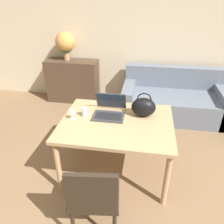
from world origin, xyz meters
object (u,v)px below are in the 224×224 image
Objects in this scene: laptop at (110,109)px; handbag at (144,107)px; couch at (173,100)px; chair at (94,195)px; drinking_glass at (85,112)px; flower_vase at (65,43)px; wine_glass at (72,111)px.

handbag is (0.41, 0.01, 0.05)m from laptop.
couch is 6.12× the size of handbag.
handbag is at bearing 63.44° from chair.
handbag is at bearing 1.94° from laptop.
couch is at bearing 52.02° from drinking_glass.
flower_vase is at bearing 106.15° from chair.
wine_glass is at bearing -153.38° from laptop.
laptop is 1.24× the size of handbag.
flower_vase is at bearing 131.86° from handbag.
drinking_glass is (-0.33, 0.92, 0.29)m from chair.
drinking_glass is (-0.29, -0.11, -0.01)m from laptop.
handbag is 0.56× the size of flower_vase.
wine_glass is (-0.45, 0.83, 0.35)m from chair.
handbag is at bearing -110.19° from couch.
drinking_glass is at bearing -159.37° from laptop.
chair is 5.70× the size of wine_glass.
handbag is 2.38m from flower_vase.
laptop is at bearing 26.62° from wine_glass.
chair is 1.02m from drinking_glass.
laptop is 0.46m from wine_glass.
flower_vase reaches higher than chair.
couch is 1.64m from handbag.
laptop is at bearing -122.72° from couch.
handbag is (0.69, 0.12, 0.06)m from drinking_glass.
chair reaches higher than drinking_glass.
wine_glass is at bearing -165.02° from handbag.
handbag reaches higher than drinking_glass.
chair is 1.16m from handbag.
drinking_glass is (-1.23, -1.57, 0.50)m from couch.
laptop is at bearing -56.61° from flower_vase.
flower_vase is at bearing 115.12° from drinking_glass.
wine_glass reaches higher than couch.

